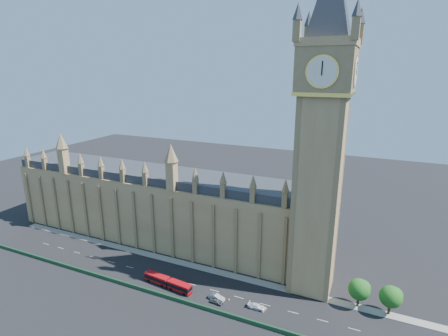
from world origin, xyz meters
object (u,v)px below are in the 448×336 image
at_px(red_bus, 168,282).
at_px(car_white, 257,307).
at_px(car_grey, 217,302).
at_px(car_silver, 217,297).

distance_m(red_bus, car_white, 28.44).
relative_size(red_bus, car_white, 3.41).
height_order(red_bus, car_grey, red_bus).
bearing_deg(car_grey, red_bus, 90.58).
xyz_separation_m(car_silver, car_white, (11.92, 0.99, -0.08)).
distance_m(car_grey, car_white, 11.52).
bearing_deg(car_silver, car_grey, -151.79).
relative_size(car_silver, car_white, 0.98).
bearing_deg(car_silver, car_white, -80.85).
xyz_separation_m(red_bus, car_silver, (16.48, 0.43, -0.70)).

